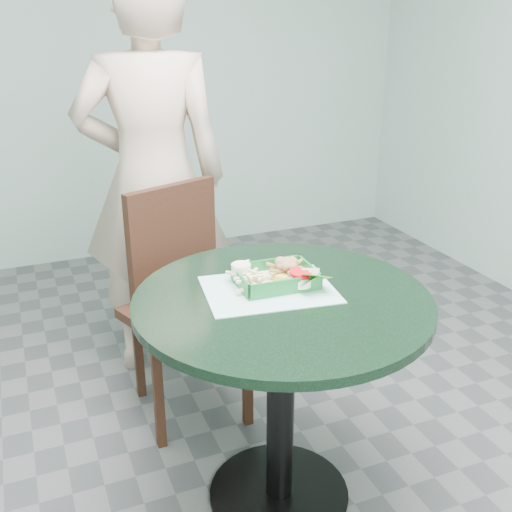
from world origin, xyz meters
name	(u,v)px	position (x,y,z in m)	size (l,w,h in m)	color
floor	(279,495)	(0.00, 0.00, 0.00)	(4.00, 5.00, 0.02)	#303335
wall_back	(115,41)	(0.00, 2.50, 1.40)	(4.00, 0.04, 2.80)	silver
cafe_table	(281,351)	(0.00, 0.00, 0.58)	(0.90, 0.90, 0.75)	black
dining_chair	(182,287)	(-0.13, 0.68, 0.53)	(0.42, 0.42, 0.93)	#442915
diner_person	(150,143)	(-0.15, 1.03, 1.05)	(0.77, 0.50, 2.11)	#C7A993
placemat	(269,295)	(-0.02, 0.06, 0.75)	(0.39, 0.30, 0.00)	#A2DED9
food_basket	(275,286)	(0.01, 0.08, 0.77)	(0.24, 0.18, 0.05)	#166829
crab_sandwich	(287,272)	(0.06, 0.10, 0.80)	(0.12, 0.12, 0.07)	gold
fries_pile	(251,283)	(-0.07, 0.09, 0.79)	(0.10, 0.11, 0.04)	beige
sauce_ramekin	(241,275)	(-0.08, 0.13, 0.80)	(0.06, 0.06, 0.03)	white
garnish_cup	(304,284)	(0.08, 0.02, 0.79)	(0.11, 0.11, 0.04)	white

